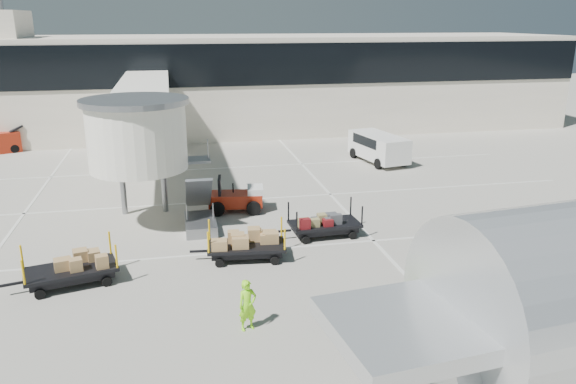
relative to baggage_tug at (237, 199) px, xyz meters
name	(u,v)px	position (x,y,z in m)	size (l,w,h in m)	color
ground	(245,272)	(-0.59, -7.30, -0.65)	(140.00, 140.00, 0.00)	#B1AD9E
lane_markings	(210,200)	(-1.26, 2.03, -0.64)	(40.00, 30.00, 0.02)	silver
terminal	(194,83)	(-0.94, 22.64, 3.46)	(64.00, 12.11, 15.20)	silver
jet_bridge	(143,115)	(-4.56, 4.96, 3.63)	(5.70, 20.40, 6.03)	white
baggage_tug	(237,199)	(0.00, 0.00, 0.00)	(2.87, 2.03, 1.79)	#9C210E
suitcase_cart	(324,225)	(3.42, -4.27, -0.11)	(3.89, 1.72, 1.51)	black
box_cart_near	(246,245)	(-0.34, -6.04, -0.04)	(3.91, 1.87, 1.51)	black
box_cart_far	(75,268)	(-6.83, -6.97, -0.05)	(4.08, 2.36, 1.56)	black
ground_worker	(247,305)	(-1.03, -11.47, 0.19)	(0.61, 0.40, 1.68)	#85EB18
minivan	(377,145)	(10.63, 8.37, 0.48)	(2.93, 5.27, 1.89)	silver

